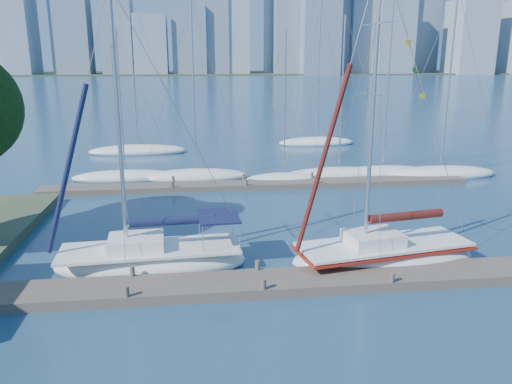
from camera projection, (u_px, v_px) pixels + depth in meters
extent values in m
plane|color=navy|center=(260.00, 288.00, 19.62)|extent=(700.00, 700.00, 0.00)
cube|color=#50463A|center=(260.00, 284.00, 19.57)|extent=(26.00, 2.00, 0.40)
cube|color=#50463A|center=(259.00, 185.00, 35.15)|extent=(30.00, 1.80, 0.36)
cube|color=#38472D|center=(197.00, 73.00, 326.60)|extent=(800.00, 100.00, 1.50)
ellipsoid|color=white|center=(151.00, 263.00, 21.43)|extent=(8.31, 3.16, 1.43)
cube|color=white|center=(150.00, 249.00, 21.26)|extent=(7.69, 2.91, 0.11)
cube|color=white|center=(136.00, 242.00, 21.07)|extent=(2.39, 1.87, 0.52)
cylinder|color=silver|center=(119.00, 124.00, 19.72)|extent=(0.17, 0.17, 10.55)
cylinder|color=silver|center=(173.00, 223.00, 21.15)|extent=(3.86, 0.33, 0.10)
cylinder|color=#111538|center=(172.00, 221.00, 21.12)|extent=(3.57, 0.60, 0.38)
cube|color=#111538|center=(218.00, 216.00, 21.44)|extent=(1.85, 2.37, 0.08)
ellipsoid|color=white|center=(383.00, 258.00, 21.96)|extent=(8.52, 4.01, 1.44)
cube|color=white|center=(384.00, 244.00, 21.79)|extent=(7.89, 3.70, 0.11)
cube|color=white|center=(373.00, 238.00, 21.54)|extent=(2.56, 2.10, 0.53)
cylinder|color=silver|center=(373.00, 109.00, 20.01)|extent=(0.17, 0.17, 11.67)
cylinder|color=silver|center=(406.00, 218.00, 21.77)|extent=(3.84, 0.74, 0.10)
cylinder|color=#410E0D|center=(406.00, 216.00, 21.75)|extent=(3.58, 0.97, 0.38)
cube|color=maroon|center=(384.00, 248.00, 21.83)|extent=(8.07, 3.83, 0.10)
ellipsoid|color=white|center=(126.00, 177.00, 37.36)|extent=(8.16, 4.40, 1.07)
cylinder|color=silver|center=(120.00, 100.00, 35.90)|extent=(0.12, 0.12, 9.80)
ellipsoid|color=white|center=(196.00, 176.00, 37.48)|extent=(8.08, 4.63, 1.15)
cylinder|color=silver|center=(193.00, 87.00, 35.78)|extent=(0.13, 0.13, 11.56)
ellipsoid|color=white|center=(284.00, 179.00, 36.69)|extent=(6.05, 3.66, 0.99)
cylinder|color=silver|center=(285.00, 102.00, 35.24)|extent=(0.11, 0.11, 9.84)
ellipsoid|color=white|center=(338.00, 174.00, 38.18)|extent=(8.60, 4.58, 1.12)
cylinder|color=silver|center=(342.00, 92.00, 36.59)|extent=(0.12, 0.12, 10.75)
ellipsoid|color=white|center=(382.00, 173.00, 38.59)|extent=(8.10, 2.44, 1.15)
cylinder|color=silver|center=(389.00, 72.00, 36.64)|extent=(0.13, 0.13, 13.53)
ellipsoid|color=white|center=(440.00, 174.00, 38.20)|extent=(8.95, 2.87, 1.25)
cylinder|color=silver|center=(450.00, 79.00, 36.37)|extent=(0.14, 0.14, 12.48)
ellipsoid|color=white|center=(138.00, 151.00, 47.77)|extent=(9.45, 3.29, 1.26)
cylinder|color=silver|center=(133.00, 69.00, 45.80)|extent=(0.14, 0.14, 13.50)
ellipsoid|color=white|center=(316.00, 143.00, 52.72)|extent=(8.37, 5.07, 1.23)
cylinder|color=silver|center=(319.00, 68.00, 50.74)|extent=(0.13, 0.13, 13.64)
cube|color=gray|center=(19.00, 23.00, 273.49)|extent=(14.51, 23.42, 55.99)
cube|color=slate|center=(72.00, 29.00, 280.75)|extent=(19.84, 17.63, 50.61)
cube|color=#92A0B0|center=(118.00, 39.00, 305.55)|extent=(15.45, 17.61, 41.54)
cube|color=gray|center=(151.00, 45.00, 285.60)|extent=(18.40, 19.81, 33.53)
cube|color=slate|center=(189.00, 41.00, 289.27)|extent=(19.27, 16.86, 37.92)
cube|color=#92A0B0|center=(232.00, 8.00, 290.14)|extent=(18.71, 14.99, 75.34)
cube|color=gray|center=(280.00, 15.00, 308.92)|extent=(17.62, 17.46, 70.55)
cube|color=#92A0B0|center=(345.00, 34.00, 306.84)|extent=(15.72, 17.11, 48.46)
cube|color=gray|center=(393.00, 31.00, 294.94)|extent=(21.36, 18.80, 50.42)
cube|color=slate|center=(421.00, 37.00, 327.88)|extent=(16.99, 17.52, 45.98)
cube|color=#92A0B0|center=(470.00, 38.00, 300.89)|extent=(22.62, 23.94, 43.26)
cube|color=slate|center=(363.00, 7.00, 299.45)|extent=(16.54, 18.00, 78.62)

